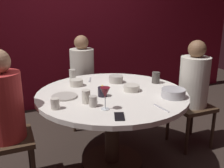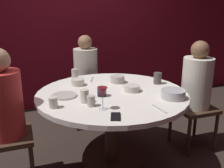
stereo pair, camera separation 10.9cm
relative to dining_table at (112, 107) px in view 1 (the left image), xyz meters
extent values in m
plane|color=#2D231E|center=(0.00, 0.00, -0.59)|extent=(8.00, 8.00, 0.00)
cube|color=maroon|center=(0.00, 1.76, 0.71)|extent=(6.00, 0.10, 2.60)
cylinder|color=silver|center=(0.00, 0.00, 0.13)|extent=(1.38, 1.38, 0.04)
cylinder|color=#332319|center=(0.00, 0.00, -0.24)|extent=(0.14, 0.14, 0.70)
cylinder|color=#2D2116|center=(0.00, 0.00, -0.58)|extent=(0.60, 0.60, 0.03)
cube|color=#3F2D1E|center=(-0.93, 0.00, -0.14)|extent=(0.40, 0.40, 0.04)
cylinder|color=#B22D2D|center=(-0.93, 0.00, 0.15)|extent=(0.31, 0.31, 0.54)
cylinder|color=#332319|center=(-0.76, 0.17, -0.38)|extent=(0.04, 0.04, 0.43)
cube|color=#3F2D1E|center=(0.00, 0.96, -0.14)|extent=(0.40, 0.40, 0.04)
cylinder|color=beige|center=(0.00, 0.96, 0.14)|extent=(0.30, 0.30, 0.52)
sphere|color=#8C6647|center=(0.00, 0.96, 0.48)|extent=(0.18, 0.18, 0.18)
cylinder|color=#332319|center=(-0.17, 1.13, -0.38)|extent=(0.04, 0.04, 0.43)
cylinder|color=#332319|center=(-0.17, 0.79, -0.38)|extent=(0.04, 0.04, 0.43)
cylinder|color=#332319|center=(0.17, 1.13, -0.38)|extent=(0.04, 0.04, 0.43)
cylinder|color=#332319|center=(0.17, 0.79, -0.38)|extent=(0.04, 0.04, 0.43)
cube|color=#3F2D1E|center=(0.94, 0.00, -0.14)|extent=(0.40, 0.40, 0.04)
cylinder|color=beige|center=(0.94, 0.00, 0.14)|extent=(0.31, 0.31, 0.52)
sphere|color=brown|center=(0.94, 0.00, 0.48)|extent=(0.18, 0.18, 0.18)
cylinder|color=#332319|center=(1.11, 0.17, -0.38)|extent=(0.04, 0.04, 0.43)
cylinder|color=#332319|center=(0.77, 0.17, -0.38)|extent=(0.04, 0.04, 0.43)
cylinder|color=#332319|center=(1.11, -0.17, -0.38)|extent=(0.04, 0.04, 0.43)
cylinder|color=#332319|center=(0.77, -0.17, -0.38)|extent=(0.04, 0.04, 0.43)
cylinder|color=black|center=(-0.12, -0.06, 0.19)|extent=(0.08, 0.08, 0.08)
sphere|color=#F9D159|center=(-0.12, -0.06, 0.24)|extent=(0.02, 0.02, 0.02)
cylinder|color=silver|center=(-0.20, -0.35, 0.15)|extent=(0.06, 0.06, 0.01)
cylinder|color=silver|center=(-0.20, -0.35, 0.20)|extent=(0.01, 0.01, 0.09)
cone|color=maroon|center=(-0.20, -0.35, 0.28)|extent=(0.08, 0.08, 0.08)
cylinder|color=#B2ADA3|center=(-0.43, 0.04, 0.15)|extent=(0.22, 0.22, 0.01)
cube|color=black|center=(-0.16, -0.52, 0.15)|extent=(0.12, 0.16, 0.01)
cylinder|color=#B7B7BC|center=(0.44, -0.32, 0.18)|extent=(0.21, 0.21, 0.07)
cylinder|color=beige|center=(-0.25, 0.32, 0.18)|extent=(0.13, 0.13, 0.06)
cylinder|color=beige|center=(0.19, -0.03, 0.17)|extent=(0.15, 0.15, 0.06)
cylinder|color=#B2ADA3|center=(0.16, 0.28, 0.18)|extent=(0.14, 0.14, 0.07)
cylinder|color=#4C4742|center=(0.53, 0.10, 0.20)|extent=(0.08, 0.08, 0.11)
cylinder|color=beige|center=(-0.55, -0.19, 0.19)|extent=(0.07, 0.07, 0.09)
cylinder|color=#B2ADA3|center=(-0.27, -0.26, 0.19)|extent=(0.06, 0.06, 0.09)
cylinder|color=beige|center=(-0.30, -0.17, 0.20)|extent=(0.07, 0.07, 0.11)
cylinder|color=#B2ADA3|center=(-0.22, 0.57, 0.20)|extent=(0.07, 0.07, 0.11)
cube|color=#B7B7BC|center=(-0.06, 0.47, 0.15)|extent=(0.08, 0.17, 0.01)
cube|color=#B7B7BC|center=(0.20, -0.50, 0.15)|extent=(0.03, 0.18, 0.01)
camera|label=1|loc=(-0.86, -2.06, 0.91)|focal=41.36mm
camera|label=2|loc=(-0.76, -2.10, 0.91)|focal=41.36mm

